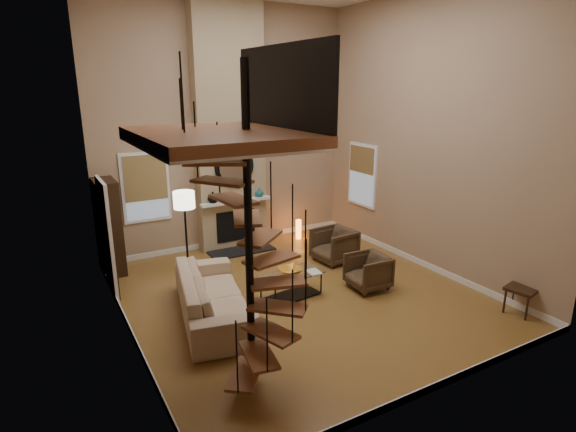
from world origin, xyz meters
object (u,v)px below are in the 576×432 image
accent_lamp (298,229)px  floor_lamp (184,207)px  sofa (212,295)px  coffee_table (291,282)px  armchair_far (371,271)px  side_chair (525,283)px  armchair_near (337,245)px  hutch (109,227)px

accent_lamp → floor_lamp: bearing=-166.1°
sofa → accent_lamp: (3.29, 2.74, -0.15)m
sofa → coffee_table: (1.51, -0.01, -0.11)m
armchair_far → accent_lamp: bearing=177.8°
accent_lamp → side_chair: 5.33m
armchair_near → armchair_far: size_ratio=1.15×
hutch → sofa: 3.12m
armchair_near → floor_lamp: (-3.06, 0.89, 1.06)m
coffee_table → sofa: bearing=179.7°
hutch → armchair_far: hutch is taller
accent_lamp → armchair_near: bearing=-90.4°
coffee_table → side_chair: (3.14, -2.41, 0.24)m
accent_lamp → coffee_table: bearing=-123.1°
hutch → coffee_table: (2.60, -2.87, -0.67)m
floor_lamp → coffee_table: bearing=-57.0°
hutch → floor_lamp: (1.31, -0.89, 0.46)m
coffee_table → floor_lamp: (-1.29, 1.99, 1.13)m
armchair_near → side_chair: (1.36, -3.50, 0.17)m
floor_lamp → armchair_far: bearing=-40.8°
sofa → armchair_near: sofa is taller
armchair_near → side_chair: side_chair is taller
sofa → armchair_near: 3.46m
sofa → floor_lamp: (0.22, 1.98, 1.02)m
armchair_far → coffee_table: 1.54m
accent_lamp → side_chair: (1.35, -5.15, 0.28)m
sofa → side_chair: size_ratio=2.64×
armchair_near → floor_lamp: size_ratio=0.47×
coffee_table → side_chair: side_chair is taller
hutch → accent_lamp: hutch is taller
coffee_table → floor_lamp: 2.62m
sofa → armchair_far: sofa is taller
armchair_far → floor_lamp: size_ratio=0.41×
coffee_table → accent_lamp: accent_lamp is taller
hutch → sofa: (1.10, -2.86, -0.55)m
sofa → armchair_near: bearing=-60.0°
armchair_near → coffee_table: armchair_near is taller
hutch → armchair_near: size_ratio=2.39×
coffee_table → armchair_near: bearing=31.7°
hutch → armchair_far: size_ratio=2.74×
coffee_table → armchair_far: bearing=-15.4°
sofa → armchair_near: size_ratio=3.16×
armchair_far → side_chair: side_chair is taller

